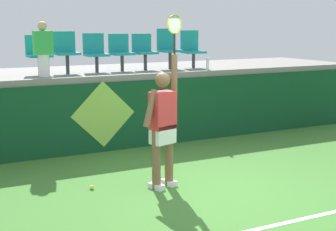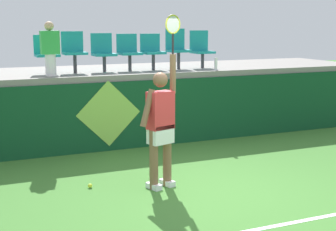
{
  "view_description": "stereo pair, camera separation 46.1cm",
  "coord_description": "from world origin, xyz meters",
  "px_view_note": "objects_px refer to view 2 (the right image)",
  "views": [
    {
      "loc": [
        -3.82,
        -5.82,
        2.44
      ],
      "look_at": [
        -0.32,
        1.1,
        1.0
      ],
      "focal_mm": 53.54,
      "sensor_mm": 36.0,
      "label": 1
    },
    {
      "loc": [
        -3.41,
        -6.01,
        2.44
      ],
      "look_at": [
        -0.32,
        1.1,
        1.0
      ],
      "focal_mm": 53.54,
      "sensor_mm": 36.0,
      "label": 2
    }
  ],
  "objects_px": {
    "tennis_ball": "(90,186)",
    "stadium_chair_6": "(201,48)",
    "stadium_chair_5": "(177,47)",
    "tennis_player": "(161,123)",
    "stadium_chair_2": "(103,51)",
    "stadium_chair_3": "(129,50)",
    "stadium_chair_0": "(46,52)",
    "water_bottle": "(216,64)",
    "stadium_chair_1": "(74,50)",
    "spectator_0": "(50,48)",
    "stadium_chair_4": "(152,50)"
  },
  "relations": [
    {
      "from": "stadium_chair_5",
      "to": "tennis_player",
      "type": "bearing_deg",
      "value": -118.18
    },
    {
      "from": "stadium_chair_3",
      "to": "stadium_chair_6",
      "type": "distance_m",
      "value": 1.69
    },
    {
      "from": "tennis_player",
      "to": "stadium_chair_6",
      "type": "height_order",
      "value": "tennis_player"
    },
    {
      "from": "tennis_player",
      "to": "stadium_chair_6",
      "type": "distance_m",
      "value": 4.11
    },
    {
      "from": "stadium_chair_0",
      "to": "tennis_player",
      "type": "bearing_deg",
      "value": -72.07
    },
    {
      "from": "stadium_chair_1",
      "to": "stadium_chair_4",
      "type": "distance_m",
      "value": 1.67
    },
    {
      "from": "stadium_chair_6",
      "to": "tennis_ball",
      "type": "bearing_deg",
      "value": -139.06
    },
    {
      "from": "stadium_chair_0",
      "to": "stadium_chair_2",
      "type": "distance_m",
      "value": 1.14
    },
    {
      "from": "water_bottle",
      "to": "stadium_chair_5",
      "type": "xyz_separation_m",
      "value": [
        -0.6,
        0.65,
        0.34
      ]
    },
    {
      "from": "stadium_chair_0",
      "to": "stadium_chair_5",
      "type": "distance_m",
      "value": 2.8
    },
    {
      "from": "stadium_chair_4",
      "to": "stadium_chair_5",
      "type": "height_order",
      "value": "stadium_chair_5"
    },
    {
      "from": "water_bottle",
      "to": "stadium_chair_6",
      "type": "distance_m",
      "value": 0.72
    },
    {
      "from": "stadium_chair_6",
      "to": "stadium_chair_0",
      "type": "bearing_deg",
      "value": -179.84
    },
    {
      "from": "water_bottle",
      "to": "stadium_chair_2",
      "type": "bearing_deg",
      "value": 164.06
    },
    {
      "from": "stadium_chair_4",
      "to": "stadium_chair_5",
      "type": "bearing_deg",
      "value": 0.78
    },
    {
      "from": "stadium_chair_1",
      "to": "stadium_chair_0",
      "type": "bearing_deg",
      "value": -179.6
    },
    {
      "from": "stadium_chair_5",
      "to": "tennis_ball",
      "type": "bearing_deg",
      "value": -133.57
    },
    {
      "from": "stadium_chair_0",
      "to": "water_bottle",
      "type": "bearing_deg",
      "value": -10.67
    },
    {
      "from": "stadium_chair_3",
      "to": "spectator_0",
      "type": "distance_m",
      "value": 1.74
    },
    {
      "from": "stadium_chair_3",
      "to": "stadium_chair_5",
      "type": "bearing_deg",
      "value": 0.37
    },
    {
      "from": "tennis_player",
      "to": "stadium_chair_3",
      "type": "xyz_separation_m",
      "value": [
        0.64,
        3.25,
        0.89
      ]
    },
    {
      "from": "stadium_chair_3",
      "to": "stadium_chair_6",
      "type": "xyz_separation_m",
      "value": [
        1.69,
        0.01,
        0.01
      ]
    },
    {
      "from": "tennis_ball",
      "to": "stadium_chair_6",
      "type": "height_order",
      "value": "stadium_chair_6"
    },
    {
      "from": "stadium_chair_1",
      "to": "stadium_chair_4",
      "type": "bearing_deg",
      "value": -0.1
    },
    {
      "from": "stadium_chair_3",
      "to": "stadium_chair_6",
      "type": "relative_size",
      "value": 0.93
    },
    {
      "from": "stadium_chair_1",
      "to": "stadium_chair_2",
      "type": "height_order",
      "value": "stadium_chair_1"
    },
    {
      "from": "tennis_ball",
      "to": "stadium_chair_4",
      "type": "distance_m",
      "value": 4.03
    },
    {
      "from": "tennis_player",
      "to": "stadium_chair_2",
      "type": "xyz_separation_m",
      "value": [
        0.09,
        3.26,
        0.89
      ]
    },
    {
      "from": "stadium_chair_3",
      "to": "tennis_player",
      "type": "bearing_deg",
      "value": -101.05
    },
    {
      "from": "tennis_ball",
      "to": "stadium_chair_4",
      "type": "relative_size",
      "value": 0.09
    },
    {
      "from": "stadium_chair_6",
      "to": "spectator_0",
      "type": "xyz_separation_m",
      "value": [
        -3.38,
        -0.42,
        0.08
      ]
    },
    {
      "from": "water_bottle",
      "to": "stadium_chair_3",
      "type": "bearing_deg",
      "value": 159.45
    },
    {
      "from": "stadium_chair_1",
      "to": "spectator_0",
      "type": "height_order",
      "value": "spectator_0"
    },
    {
      "from": "stadium_chair_2",
      "to": "stadium_chair_3",
      "type": "xyz_separation_m",
      "value": [
        0.55,
        -0.0,
        -0.0
      ]
    },
    {
      "from": "stadium_chair_0",
      "to": "stadium_chair_1",
      "type": "height_order",
      "value": "stadium_chair_1"
    },
    {
      "from": "tennis_player",
      "to": "tennis_ball",
      "type": "bearing_deg",
      "value": 159.05
    },
    {
      "from": "stadium_chair_5",
      "to": "stadium_chair_1",
      "type": "bearing_deg",
      "value": -179.87
    },
    {
      "from": "water_bottle",
      "to": "stadium_chair_4",
      "type": "relative_size",
      "value": 0.35
    },
    {
      "from": "stadium_chair_0",
      "to": "stadium_chair_3",
      "type": "distance_m",
      "value": 1.69
    },
    {
      "from": "water_bottle",
      "to": "stadium_chair_6",
      "type": "relative_size",
      "value": 0.32
    },
    {
      "from": "stadium_chair_2",
      "to": "stadium_chair_3",
      "type": "height_order",
      "value": "stadium_chair_2"
    },
    {
      "from": "stadium_chair_5",
      "to": "spectator_0",
      "type": "relative_size",
      "value": 0.85
    },
    {
      "from": "tennis_ball",
      "to": "stadium_chair_6",
      "type": "bearing_deg",
      "value": 40.94
    },
    {
      "from": "spectator_0",
      "to": "tennis_player",
      "type": "bearing_deg",
      "value": -69.71
    },
    {
      "from": "tennis_player",
      "to": "stadium_chair_3",
      "type": "distance_m",
      "value": 3.43
    },
    {
      "from": "stadium_chair_2",
      "to": "tennis_ball",
      "type": "bearing_deg",
      "value": -110.61
    },
    {
      "from": "tennis_ball",
      "to": "water_bottle",
      "type": "bearing_deg",
      "value": 33.73
    },
    {
      "from": "stadium_chair_0",
      "to": "stadium_chair_3",
      "type": "bearing_deg",
      "value": 0.05
    },
    {
      "from": "stadium_chair_4",
      "to": "water_bottle",
      "type": "bearing_deg",
      "value": -28.35
    },
    {
      "from": "water_bottle",
      "to": "stadium_chair_0",
      "type": "bearing_deg",
      "value": 169.33
    }
  ]
}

